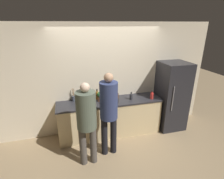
% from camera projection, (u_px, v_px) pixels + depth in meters
% --- Properties ---
extents(ground_plane, '(14.00, 14.00, 0.00)m').
position_uv_depth(ground_plane, '(114.00, 141.00, 4.05)').
color(ground_plane, '#9E8460').
extents(wall_back, '(5.20, 0.06, 2.60)m').
position_uv_depth(wall_back, '(107.00, 80.00, 4.16)').
color(wall_back, beige).
rests_on(wall_back, ground_plane).
extents(counter, '(2.42, 0.62, 0.89)m').
position_uv_depth(counter, '(110.00, 117.00, 4.20)').
color(counter, beige).
rests_on(counter, ground_plane).
extents(refrigerator, '(0.66, 0.69, 1.71)m').
position_uv_depth(refrigerator, '(171.00, 96.00, 4.38)').
color(refrigerator, '#232328').
rests_on(refrigerator, ground_plane).
extents(person_left, '(0.35, 0.35, 1.65)m').
position_uv_depth(person_left, '(87.00, 118.00, 3.10)').
color(person_left, '#4C4742').
rests_on(person_left, ground_plane).
extents(person_center, '(0.34, 0.34, 1.74)m').
position_uv_depth(person_center, '(109.00, 108.00, 3.34)').
color(person_center, black).
rests_on(person_center, ground_plane).
extents(fruit_bowl, '(0.30, 0.30, 0.15)m').
position_uv_depth(fruit_bowl, '(112.00, 96.00, 4.15)').
color(fruit_bowl, '#4C3323').
rests_on(fruit_bowl, counter).
extents(utensil_crock, '(0.09, 0.09, 0.30)m').
position_uv_depth(utensil_crock, '(74.00, 98.00, 4.00)').
color(utensil_crock, '#3D424C').
rests_on(utensil_crock, counter).
extents(bottle_amber, '(0.08, 0.08, 0.25)m').
position_uv_depth(bottle_amber, '(97.00, 95.00, 4.08)').
color(bottle_amber, brown).
rests_on(bottle_amber, counter).
extents(bottle_red, '(0.07, 0.07, 0.20)m').
position_uv_depth(bottle_red, '(152.00, 96.00, 4.11)').
color(bottle_red, red).
rests_on(bottle_red, counter).
extents(bottle_dark, '(0.07, 0.07, 0.18)m').
position_uv_depth(bottle_dark, '(131.00, 97.00, 4.08)').
color(bottle_dark, '#333338').
rests_on(bottle_dark, counter).
extents(cup_red, '(0.10, 0.10, 0.10)m').
position_uv_depth(cup_red, '(104.00, 102.00, 3.83)').
color(cup_red, '#A33D33').
rests_on(cup_red, counter).
extents(cup_black, '(0.09, 0.09, 0.10)m').
position_uv_depth(cup_black, '(117.00, 101.00, 3.92)').
color(cup_black, '#28282D').
rests_on(cup_black, counter).
extents(potted_plant, '(0.14, 0.14, 0.24)m').
position_uv_depth(potted_plant, '(100.00, 96.00, 3.96)').
color(potted_plant, '#9E6042').
rests_on(potted_plant, counter).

